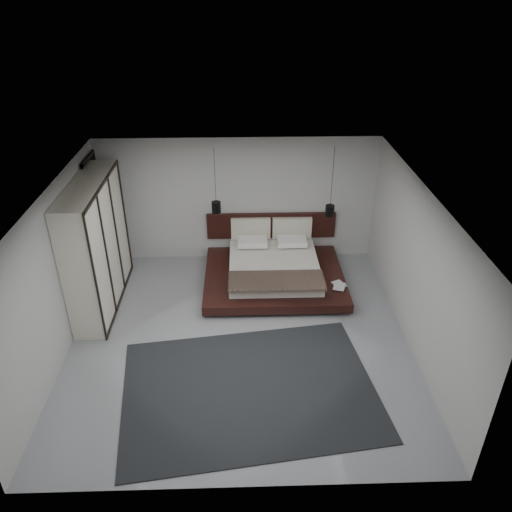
{
  "coord_description": "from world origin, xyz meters",
  "views": [
    {
      "loc": [
        0.07,
        -7.08,
        5.77
      ],
      "look_at": [
        0.33,
        1.2,
        1.02
      ],
      "focal_mm": 35.0,
      "sensor_mm": 36.0,
      "label": 1
    }
  ],
  "objects_px": {
    "lattice_screen": "(98,217)",
    "pendant_right": "(330,210)",
    "bed": "(274,269)",
    "wardrobe": "(96,246)",
    "rug": "(249,389)",
    "pendant_left": "(216,207)"
  },
  "relations": [
    {
      "from": "wardrobe",
      "to": "rug",
      "type": "xyz_separation_m",
      "value": [
        2.84,
        -2.55,
        -1.24
      ]
    },
    {
      "from": "pendant_right",
      "to": "wardrobe",
      "type": "xyz_separation_m",
      "value": [
        -4.6,
        -1.09,
        -0.17
      ]
    },
    {
      "from": "wardrobe",
      "to": "pendant_right",
      "type": "bearing_deg",
      "value": 13.33
    },
    {
      "from": "pendant_right",
      "to": "wardrobe",
      "type": "relative_size",
      "value": 0.59
    },
    {
      "from": "bed",
      "to": "wardrobe",
      "type": "height_order",
      "value": "wardrobe"
    },
    {
      "from": "wardrobe",
      "to": "rug",
      "type": "bearing_deg",
      "value": -41.97
    },
    {
      "from": "bed",
      "to": "lattice_screen",
      "type": "bearing_deg",
      "value": 171.54
    },
    {
      "from": "pendant_left",
      "to": "pendant_right",
      "type": "height_order",
      "value": "same"
    },
    {
      "from": "lattice_screen",
      "to": "rug",
      "type": "height_order",
      "value": "lattice_screen"
    },
    {
      "from": "bed",
      "to": "rug",
      "type": "relative_size",
      "value": 0.73
    },
    {
      "from": "bed",
      "to": "rug",
      "type": "xyz_separation_m",
      "value": [
        -0.58,
        -3.18,
        -0.29
      ]
    },
    {
      "from": "pendant_right",
      "to": "rug",
      "type": "height_order",
      "value": "pendant_right"
    },
    {
      "from": "wardrobe",
      "to": "pendant_left",
      "type": "bearing_deg",
      "value": 26.0
    },
    {
      "from": "pendant_right",
      "to": "rug",
      "type": "xyz_separation_m",
      "value": [
        -1.76,
        -3.65,
        -1.41
      ]
    },
    {
      "from": "bed",
      "to": "pendant_right",
      "type": "bearing_deg",
      "value": 21.4
    },
    {
      "from": "bed",
      "to": "pendant_left",
      "type": "distance_m",
      "value": 1.77
    },
    {
      "from": "lattice_screen",
      "to": "pendant_right",
      "type": "xyz_separation_m",
      "value": [
        4.86,
        -0.08,
        0.12
      ]
    },
    {
      "from": "lattice_screen",
      "to": "bed",
      "type": "bearing_deg",
      "value": -8.46
    },
    {
      "from": "pendant_right",
      "to": "bed",
      "type": "bearing_deg",
      "value": -158.6
    },
    {
      "from": "lattice_screen",
      "to": "rug",
      "type": "bearing_deg",
      "value": -50.33
    },
    {
      "from": "rug",
      "to": "pendant_right",
      "type": "bearing_deg",
      "value": 64.17
    },
    {
      "from": "rug",
      "to": "wardrobe",
      "type": "bearing_deg",
      "value": 138.03
    }
  ]
}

